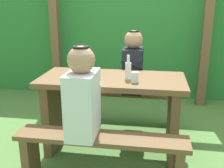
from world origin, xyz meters
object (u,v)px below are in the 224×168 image
Objects in this scene: drinking_glass at (135,77)px; cell_phone at (82,71)px; bench_far at (119,101)px; bottle_left at (128,70)px; person_black_coat at (133,64)px; picnic_table at (112,102)px; bench_near at (101,150)px; person_white_shirt at (83,96)px.

drinking_glass is 0.68× the size of cell_phone.
bench_far is at bearing 107.95° from drinking_glass.
bottle_left is 0.54m from cell_phone.
person_black_coat is at bearing 47.99° from cell_phone.
person_black_coat reaches higher than picnic_table.
bottle_left reaches higher than bench_near.
bottle_left is at bearing 127.20° from drinking_glass.
picnic_table is 1.95× the size of person_white_shirt.
person_white_shirt and person_black_coat have the same top height.
bench_near is at bearing -1.35° from person_white_shirt.
person_white_shirt is (-0.14, -0.57, 0.26)m from picnic_table.
bottle_left is (0.16, -0.04, 0.34)m from picnic_table.
bottle_left reaches higher than drinking_glass.
bottle_left is at bearing -75.53° from bench_far.
drinking_glass is at bearing -52.80° from bottle_left.
picnic_table is 10.00× the size of cell_phone.
picnic_table reaches higher than bench_far.
cell_phone is (-0.34, 0.74, 0.46)m from bench_near.
picnic_table is at bearing 150.15° from drinking_glass.
person_white_shirt reaches higher than bench_far.
picnic_table is 14.71× the size of drinking_glass.
bottle_left is (0.00, -0.61, 0.09)m from person_black_coat.
bench_near is 1.95× the size of person_black_coat.
cell_phone reaches higher than bench_far.
drinking_glass reaches higher than cell_phone.
drinking_glass reaches higher than bench_near.
bench_far is 14.71× the size of drinking_glass.
cell_phone is (-0.34, 0.16, 0.26)m from picnic_table.
bottle_left reaches higher than cell_phone.
bottle_left is (0.16, 0.54, 0.55)m from bench_near.
drinking_glass is at bearing -84.00° from person_black_coat.
picnic_table reaches higher than bench_near.
bottle_left is at bearing -89.69° from person_black_coat.
drinking_glass is 0.12m from bottle_left.
person_white_shirt is 7.56× the size of drinking_glass.
person_black_coat reaches higher than bottle_left.
person_white_shirt is at bearing -119.22° from bottle_left.
bench_near is 14.71× the size of drinking_glass.
bench_near is 1.00× the size of bench_far.
drinking_glass is at bearing 50.05° from person_white_shirt.
bench_near is 1.15m from bench_far.
bench_near is at bearing -57.24° from cell_phone.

